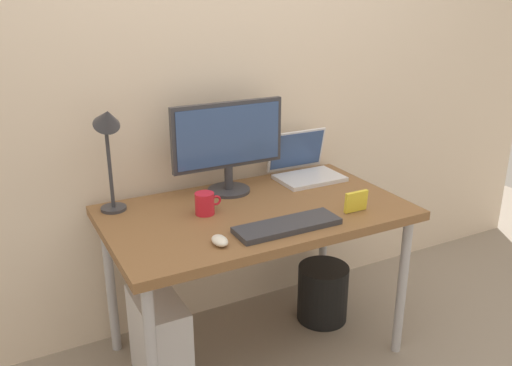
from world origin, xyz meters
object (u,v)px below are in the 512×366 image
object	(u,v)px
laptop	(304,166)
keyboard	(287,226)
wastebasket	(323,293)
desk	(256,222)
photo_frame	(356,201)
monitor	(228,141)
coffee_mug	(205,203)
desk_lamp	(108,135)
mouse	(220,241)
computer_tower	(160,342)

from	to	relation	value
laptop	keyboard	size ratio (longest dim) A/B	0.73
wastebasket	desk	bearing A→B (deg)	-170.53
photo_frame	wastebasket	bearing A→B (deg)	77.77
monitor	laptop	distance (m)	0.47
coffee_mug	desk_lamp	bearing A→B (deg)	149.92
wastebasket	keyboard	bearing A→B (deg)	-143.08
mouse	desk_lamp	bearing A→B (deg)	118.81
monitor	computer_tower	world-z (taller)	monitor
desk	wastebasket	distance (m)	0.68
computer_tower	wastebasket	bearing A→B (deg)	5.14
monitor	keyboard	distance (m)	0.54
photo_frame	coffee_mug	bearing A→B (deg)	154.31
desk	wastebasket	size ratio (longest dim) A/B	4.35
photo_frame	computer_tower	xyz separation A→B (m)	(-0.84, 0.22, -0.57)
mouse	wastebasket	bearing A→B (deg)	24.00
mouse	monitor	bearing A→B (deg)	61.42
monitor	photo_frame	distance (m)	0.64
mouse	computer_tower	bearing A→B (deg)	128.93
mouse	desk	bearing A→B (deg)	40.97
coffee_mug	computer_tower	xyz separation A→B (m)	(-0.26, -0.06, -0.57)
monitor	mouse	distance (m)	0.60
mouse	keyboard	bearing A→B (deg)	1.44
laptop	wastebasket	world-z (taller)	laptop
desk_lamp	coffee_mug	xyz separation A→B (m)	(0.34, -0.19, -0.30)
laptop	mouse	distance (m)	0.86
desk_lamp	keyboard	bearing A→B (deg)	-40.32
laptop	computer_tower	bearing A→B (deg)	-162.93
monitor	coffee_mug	world-z (taller)	monitor
monitor	computer_tower	size ratio (longest dim) A/B	1.29
wastebasket	computer_tower	bearing A→B (deg)	-174.86
keyboard	computer_tower	world-z (taller)	keyboard
mouse	coffee_mug	xyz separation A→B (m)	(0.07, 0.30, 0.03)
desk_lamp	mouse	size ratio (longest dim) A/B	5.33
laptop	keyboard	bearing A→B (deg)	-128.32
keyboard	wastebasket	distance (m)	0.79
desk_lamp	computer_tower	world-z (taller)	desk_lamp
desk_lamp	photo_frame	xyz separation A→B (m)	(0.92, -0.47, -0.29)
desk	photo_frame	world-z (taller)	photo_frame
desk_lamp	wastebasket	distance (m)	1.36
keyboard	laptop	bearing A→B (deg)	51.68
computer_tower	photo_frame	bearing A→B (deg)	-14.61
keyboard	computer_tower	xyz separation A→B (m)	(-0.49, 0.23, -0.54)
coffee_mug	wastebasket	xyz separation A→B (m)	(0.65, 0.02, -0.63)
laptop	coffee_mug	world-z (taller)	laptop
desk	desk_lamp	xyz separation A→B (m)	(-0.55, 0.25, 0.41)
coffee_mug	photo_frame	distance (m)	0.65
desk_lamp	keyboard	world-z (taller)	desk_lamp
desk	keyboard	size ratio (longest dim) A/B	2.97
laptop	wastebasket	xyz separation A→B (m)	(0.02, -0.19, -0.64)
computer_tower	wastebasket	xyz separation A→B (m)	(0.90, 0.08, -0.06)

